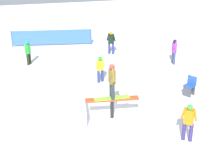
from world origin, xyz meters
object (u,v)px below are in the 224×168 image
(bystander_yellow, at_px, (100,68))
(bystander_purple, at_px, (174,50))
(main_rider_on_rail, at_px, (112,82))
(loose_snowboard_white, at_px, (63,66))
(bystander_black, at_px, (111,41))
(bystander_green, at_px, (28,51))
(rail_feature, at_px, (112,102))
(folding_chair, at_px, (190,86))
(bystander_orange, at_px, (189,121))

(bystander_yellow, bearing_deg, bystander_purple, -6.85)
(main_rider_on_rail, distance_m, bystander_purple, 7.38)
(main_rider_on_rail, relative_size, bystander_yellow, 1.05)
(main_rider_on_rail, bearing_deg, loose_snowboard_white, 102.19)
(bystander_black, bearing_deg, bystander_green, 44.05)
(rail_feature, height_order, folding_chair, folding_chair)
(bystander_purple, xyz_separation_m, bystander_orange, (-3.31, -7.36, -0.03))
(folding_chair, bearing_deg, rail_feature, -108.03)
(rail_feature, distance_m, bystander_green, 7.91)
(rail_feature, bearing_deg, bystander_purple, 53.03)
(main_rider_on_rail, xyz_separation_m, folding_chair, (4.01, 0.98, -1.13))
(loose_snowboard_white, bearing_deg, bystander_orange, 145.94)
(main_rider_on_rail, relative_size, bystander_purple, 0.97)
(bystander_purple, xyz_separation_m, bystander_green, (-8.05, 2.37, -0.02))
(loose_snowboard_white, distance_m, folding_chair, 7.47)
(rail_feature, distance_m, bystander_black, 8.31)
(rail_feature, bearing_deg, bystander_black, 82.63)
(main_rider_on_rail, xyz_separation_m, bystander_green, (-2.73, 7.42, -0.76))
(rail_feature, bearing_deg, loose_snowboard_white, 107.47)
(bystander_black, bearing_deg, rail_feature, 111.37)
(bystander_green, relative_size, loose_snowboard_white, 0.93)
(bystander_yellow, bearing_deg, main_rider_on_rail, -121.36)
(bystander_yellow, xyz_separation_m, bystander_orange, (1.49, -5.96, 0.03))
(rail_feature, xyz_separation_m, folding_chair, (4.01, 0.98, -0.29))
(bystander_green, xyz_separation_m, bystander_black, (5.14, 0.53, 0.02))
(bystander_purple, xyz_separation_m, loose_snowboard_white, (-6.24, 1.52, -0.80))
(bystander_purple, bearing_deg, folding_chair, 173.56)
(bystander_black, bearing_deg, bystander_purple, 173.45)
(bystander_purple, height_order, bystander_black, bystander_black)
(main_rider_on_rail, height_order, bystander_green, main_rider_on_rail)
(bystander_purple, distance_m, bystander_black, 4.10)
(rail_feature, distance_m, bystander_orange, 3.06)
(main_rider_on_rail, distance_m, bystander_black, 8.34)
(bystander_black, bearing_deg, bystander_yellow, 104.57)
(bystander_yellow, relative_size, loose_snowboard_white, 0.89)
(rail_feature, relative_size, loose_snowboard_white, 1.39)
(main_rider_on_rail, height_order, loose_snowboard_white, main_rider_on_rail)
(rail_feature, relative_size, main_rider_on_rail, 1.50)
(loose_snowboard_white, bearing_deg, bystander_purple, -156.02)
(bystander_orange, xyz_separation_m, loose_snowboard_white, (-2.94, 8.88, -0.77))
(bystander_purple, height_order, bystander_green, bystander_purple)
(main_rider_on_rail, bearing_deg, bystander_orange, -44.68)
(bystander_green, height_order, loose_snowboard_white, bystander_green)
(rail_feature, height_order, bystander_green, bystander_green)
(bystander_green, distance_m, loose_snowboard_white, 2.14)
(bystander_yellow, bearing_deg, bystander_green, 107.69)
(folding_chair, bearing_deg, main_rider_on_rail, -108.03)
(bystander_yellow, bearing_deg, folding_chair, -60.71)
(bystander_orange, distance_m, bystander_black, 10.26)
(bystander_green, distance_m, folding_chair, 9.34)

